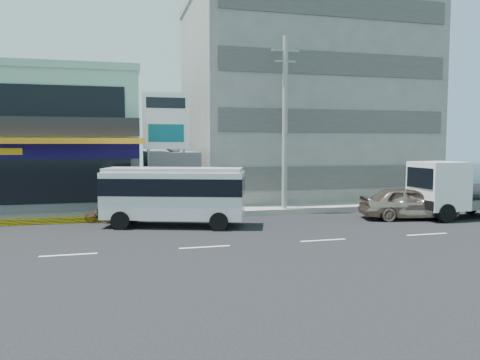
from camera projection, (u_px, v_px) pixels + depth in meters
name	position (u px, v px, depth m)	size (l,w,h in m)	color
ground	(205.00, 247.00, 18.15)	(120.00, 120.00, 0.00)	black
sidewalk	(257.00, 207.00, 28.57)	(70.00, 5.00, 0.30)	gray
shop_building	(38.00, 144.00, 29.24)	(12.40, 11.70, 8.00)	#4E4F53
concrete_building	(300.00, 103.00, 34.60)	(16.00, 12.00, 14.00)	gray
gap_structure	(170.00, 179.00, 29.58)	(3.00, 6.00, 3.50)	#4E4F53
satellite_dish	(172.00, 151.00, 28.47)	(1.50, 1.50, 0.15)	slate
billboard	(166.00, 127.00, 26.50)	(2.60, 0.18, 6.90)	gray
utility_pole_near	(285.00, 123.00, 26.40)	(1.60, 0.30, 10.00)	#999993
minibus	(174.00, 192.00, 22.59)	(7.13, 4.24, 2.84)	silver
sedan	(408.00, 203.00, 24.85)	(2.03, 5.06, 1.72)	tan
tanker_truck	(475.00, 187.00, 25.45)	(7.83, 2.76, 3.05)	white
motorcycle_rider	(102.00, 209.00, 23.63)	(1.78, 0.81, 2.20)	#4D180B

